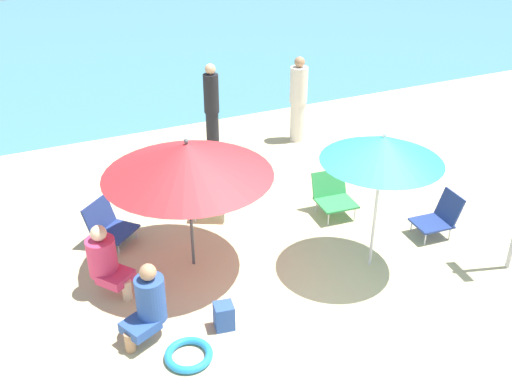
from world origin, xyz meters
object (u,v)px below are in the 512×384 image
Objects in this scene: umbrella_red at (187,159)px; person_b at (212,111)px; beach_chair_b at (333,194)px; person_c at (148,303)px; beach_chair_a at (439,216)px; beach_bag at (224,316)px; person_a at (298,100)px; beach_chair_d at (108,224)px; swim_ring at (189,355)px; umbrella_teal at (383,149)px; beach_chair_c at (211,196)px; person_d at (105,260)px.

umbrella_red is 1.21× the size of person_b.
person_c is at bearing -60.60° from beach_chair_b.
beach_bag is at bearing 13.37° from beach_chair_a.
person_a reaches higher than beach_chair_a.
person_c is at bearing -42.33° from beach_chair_d.
person_c is 0.90m from beach_bag.
swim_ring is (-3.03, -2.01, -0.28)m from beach_chair_b.
umbrella_red is 2.71× the size of beach_chair_d.
beach_chair_a is 2.00× the size of beach_bag.
beach_bag is (-1.56, -4.36, -0.75)m from person_b.
umbrella_teal is at bearing 105.40° from person_a.
person_c is at bearing -7.75° from beach_chair_c.
umbrella_red is at bearing -4.02° from beach_chair_c.
beach_chair_a is 3.93m from person_a.
person_d reaches higher than swim_ring.
beach_bag is (0.81, -2.34, -0.13)m from beach_chair_d.
beach_bag is at bearing 141.28° from person_c.
umbrella_teal is 2.02× the size of person_d.
beach_chair_d is 0.45× the size of person_b.
umbrella_red reaches higher than beach_chair_b.
person_b is at bearing 32.50° from person_a.
umbrella_teal is 2.97× the size of beach_chair_b.
person_d is (-4.63, 0.67, 0.19)m from beach_chair_a.
person_a is at bearing 28.87° from person_b.
umbrella_teal reaches higher than person_b.
beach_bag is (0.81, -0.21, -0.32)m from person_c.
beach_chair_b reaches higher than beach_chair_d.
swim_ring is (-1.34, -2.78, -0.26)m from beach_chair_c.
person_a is (1.10, 4.10, -0.88)m from umbrella_teal.
umbrella_red reaches higher than person_a.
umbrella_teal is 2.96m from beach_chair_c.
beach_chair_d is 0.82× the size of person_c.
person_b reaches higher than beach_chair_c.
person_d is at bearing -3.44° from beach_chair_a.
beach_chair_a is 4.36m from person_b.
beach_bag is (-0.80, -2.48, -0.14)m from beach_chair_c.
umbrella_teal is 3.93m from beach_chair_d.
swim_ring is (0.27, -2.64, -0.25)m from beach_chair_d.
person_b is 4.12m from person_d.
beach_chair_a is 0.99× the size of beach_chair_b.
beach_bag is at bearing 28.92° from swim_ring.
beach_chair_a is at bearing -13.05° from umbrella_red.
person_c is at bearing 9.14° from beach_chair_a.
beach_chair_b is 2.03× the size of beach_bag.
swim_ring is 1.65× the size of beach_bag.
person_d reaches higher than beach_chair_c.
umbrella_red is at bearing -153.32° from person_c.
beach_chair_a reaches higher than beach_chair_c.
umbrella_teal is 3.30m from person_c.
beach_chair_c is 0.75× the size of person_c.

